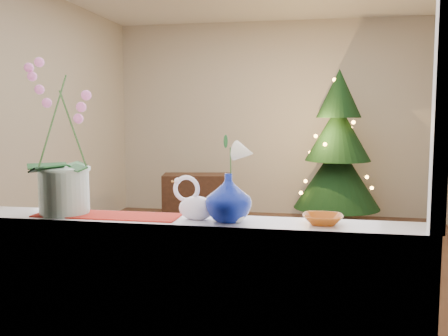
{
  "coord_description": "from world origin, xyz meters",
  "views": [
    {
      "loc": [
        0.61,
        -4.57,
        1.4
      ],
      "look_at": [
        0.0,
        -1.4,
        1.06
      ],
      "focal_mm": 40.0,
      "sensor_mm": 36.0,
      "label": 1
    }
  ],
  "objects_px": {
    "orchid_pot": "(62,137)",
    "side_table": "(197,199)",
    "amber_dish": "(323,220)",
    "xmas_tree": "(338,148)",
    "paperweight": "(237,216)",
    "swan": "(196,199)",
    "blue_vase": "(228,194)"
  },
  "relations": [
    {
      "from": "swan",
      "to": "blue_vase",
      "type": "xyz_separation_m",
      "value": [
        0.15,
        -0.01,
        0.03
      ]
    },
    {
      "from": "orchid_pot",
      "to": "side_table",
      "type": "relative_size",
      "value": 0.88
    },
    {
      "from": "blue_vase",
      "to": "paperweight",
      "type": "xyz_separation_m",
      "value": [
        0.05,
        -0.03,
        -0.09
      ]
    },
    {
      "from": "xmas_tree",
      "to": "amber_dish",
      "type": "bearing_deg",
      "value": -92.94
    },
    {
      "from": "amber_dish",
      "to": "side_table",
      "type": "distance_m",
      "value": 4.3
    },
    {
      "from": "orchid_pot",
      "to": "side_table",
      "type": "height_order",
      "value": "orchid_pot"
    },
    {
      "from": "swan",
      "to": "side_table",
      "type": "height_order",
      "value": "swan"
    },
    {
      "from": "paperweight",
      "to": "xmas_tree",
      "type": "xyz_separation_m",
      "value": [
        0.59,
        4.24,
        0.03
      ]
    },
    {
      "from": "orchid_pot",
      "to": "swan",
      "type": "height_order",
      "value": "orchid_pot"
    },
    {
      "from": "xmas_tree",
      "to": "side_table",
      "type": "bearing_deg",
      "value": -172.43
    },
    {
      "from": "swan",
      "to": "xmas_tree",
      "type": "height_order",
      "value": "xmas_tree"
    },
    {
      "from": "paperweight",
      "to": "amber_dish",
      "type": "xyz_separation_m",
      "value": [
        0.38,
        0.04,
        -0.01
      ]
    },
    {
      "from": "blue_vase",
      "to": "side_table",
      "type": "bearing_deg",
      "value": 105.82
    },
    {
      "from": "paperweight",
      "to": "side_table",
      "type": "bearing_deg",
      "value": 106.31
    },
    {
      "from": "orchid_pot",
      "to": "swan",
      "type": "relative_size",
      "value": 3.33
    },
    {
      "from": "xmas_tree",
      "to": "orchid_pot",
      "type": "bearing_deg",
      "value": -109.06
    },
    {
      "from": "orchid_pot",
      "to": "amber_dish",
      "type": "xyz_separation_m",
      "value": [
        1.23,
        -0.0,
        -0.36
      ]
    },
    {
      "from": "amber_dish",
      "to": "xmas_tree",
      "type": "height_order",
      "value": "xmas_tree"
    },
    {
      "from": "orchid_pot",
      "to": "xmas_tree",
      "type": "height_order",
      "value": "xmas_tree"
    },
    {
      "from": "amber_dish",
      "to": "swan",
      "type": "bearing_deg",
      "value": -179.82
    },
    {
      "from": "blue_vase",
      "to": "amber_dish",
      "type": "relative_size",
      "value": 1.66
    },
    {
      "from": "swan",
      "to": "blue_vase",
      "type": "relative_size",
      "value": 0.9
    },
    {
      "from": "swan",
      "to": "side_table",
      "type": "distance_m",
      "value": 4.14
    },
    {
      "from": "swan",
      "to": "blue_vase",
      "type": "bearing_deg",
      "value": -21.0
    },
    {
      "from": "swan",
      "to": "blue_vase",
      "type": "height_order",
      "value": "blue_vase"
    },
    {
      "from": "swan",
      "to": "paperweight",
      "type": "height_order",
      "value": "swan"
    },
    {
      "from": "orchid_pot",
      "to": "blue_vase",
      "type": "height_order",
      "value": "orchid_pot"
    },
    {
      "from": "side_table",
      "to": "paperweight",
      "type": "bearing_deg",
      "value": -84.06
    },
    {
      "from": "amber_dish",
      "to": "side_table",
      "type": "relative_size",
      "value": 0.18
    },
    {
      "from": "side_table",
      "to": "xmas_tree",
      "type": "bearing_deg",
      "value": -2.8
    },
    {
      "from": "blue_vase",
      "to": "side_table",
      "type": "xyz_separation_m",
      "value": [
        -1.13,
        3.98,
        -0.72
      ]
    },
    {
      "from": "paperweight",
      "to": "xmas_tree",
      "type": "height_order",
      "value": "xmas_tree"
    }
  ]
}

